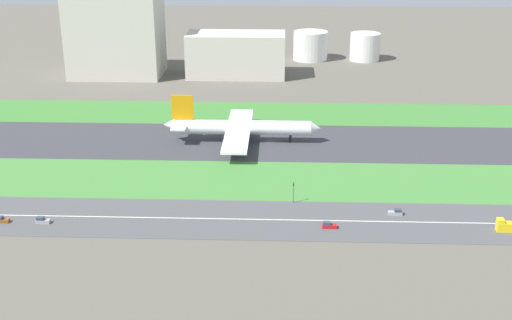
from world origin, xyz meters
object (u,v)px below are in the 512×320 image
Objects in this scene: car_3 at (396,212)px; terminal_building at (115,28)px; car_2 at (329,225)px; traffic_light at (293,191)px; truck_0 at (510,226)px; fuel_tank_west at (310,46)px; airliner at (239,128)px; fuel_tank_centre at (365,47)px; hangar_building at (236,55)px; car_1 at (42,220)px; car_0 at (1,220)px.

car_3 is 225.87m from terminal_building.
car_2 is 0.61× the size of traffic_light.
truck_0 is 242.55m from fuel_tank_west.
car_3 is (54.11, -68.00, -5.31)m from airliner.
fuel_tank_centre is at bearing 0.00° from fuel_tank_west.
airliner is 9.03× the size of traffic_light.
hangar_building is (-95.24, 192.00, 10.62)m from truck_0.
car_3 is 1.00× the size of car_2.
truck_0 is 1.17× the size of traffic_light.
hangar_building is at bearing 94.34° from airliner.
hangar_building reaches higher than car_2.
hangar_building is at bearing 99.88° from traffic_light.
car_3 and car_2 have the same top height.
truck_0 reaches higher than car_3.
car_1 is 0.52× the size of truck_0.
truck_0 is 67.43m from traffic_light.
car_1 is 1.00× the size of car_2.
traffic_light reaches higher than car_1.
car_1 is 0.08× the size of terminal_building.
airliner is 87.06m from car_3.
traffic_light is 0.13× the size of terminal_building.
hangar_building is at bearing -107.48° from car_0.
terminal_building reaches higher than fuel_tank_west.
fuel_tank_centre reaches higher than truck_0.
fuel_tank_centre is at bearing -118.01° from car_1.
truck_0 is 0.15× the size of terminal_building.
car_3 is 0.52× the size of truck_0.
truck_0 is at bearing -17.11° from car_3.
hangar_building is 2.96× the size of fuel_tank_centre.
fuel_tank_centre reaches higher than car_1.
car_0 is at bearing 0.00° from car_2.
car_0 is at bearing -131.55° from airliner.
car_1 is 142.80m from truck_0.
terminal_building is at bearing -158.21° from fuel_tank_west.
airliner reaches higher than fuel_tank_west.
truck_0 is at bearing -49.56° from terminal_building.
airliner reaches higher than truck_0.
car_0 is 201.62m from hangar_building.
hangar_building is at bearing 109.03° from car_3.
fuel_tank_centre is (-16.74, 237.00, 6.86)m from truck_0.
car_3 is 24.07m from car_2.
car_1 is at bearing -103.91° from hangar_building.
car_1 is at bearing -118.01° from fuel_tank_centre.
car_3 is 123.64m from car_0.
car_0 is at bearing 0.00° from car_1.
car_2 is 0.08× the size of hangar_building.
terminal_building is at bearing 180.00° from hangar_building.
fuel_tank_centre is at bearing 17.03° from terminal_building.
truck_0 is 155.71m from car_0.
car_2 is 0.20× the size of fuel_tank_west.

